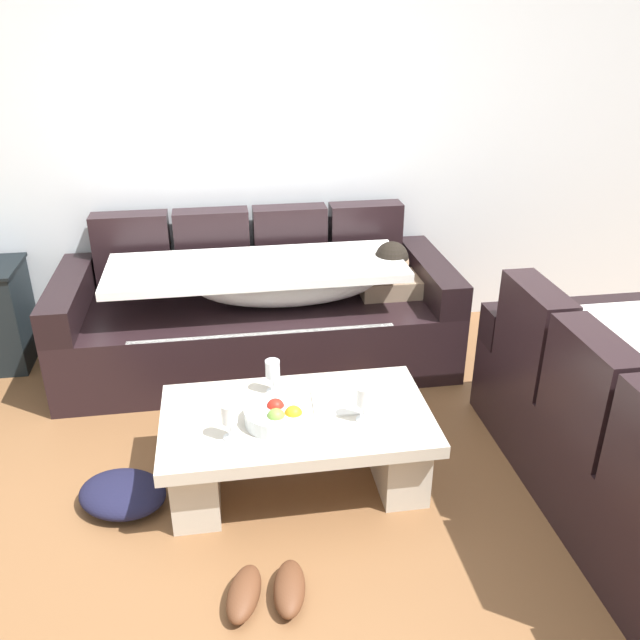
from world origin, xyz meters
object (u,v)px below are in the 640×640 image
couch_along_wall (264,312)px  wine_glass_far_back (273,370)px  wine_glass_near_right (364,398)px  wine_glass_near_left (229,415)px  open_magazine (343,402)px  crumpled_garment (123,494)px  coffee_table (297,440)px  pair_of_shoes (267,591)px  fruit_bowl (278,415)px

couch_along_wall → wine_glass_far_back: couch_along_wall is taller
couch_along_wall → wine_glass_near_right: bearing=-75.4°
couch_along_wall → wine_glass_far_back: 1.01m
wine_glass_near_left → open_magazine: (0.52, 0.19, -0.11)m
wine_glass_near_left → crumpled_garment: size_ratio=0.42×
coffee_table → crumpled_garment: size_ratio=3.00×
wine_glass_far_back → wine_glass_near_left: bearing=-122.0°
wine_glass_near_left → wine_glass_far_back: (0.21, 0.34, 0.00)m
couch_along_wall → coffee_table: couch_along_wall is taller
coffee_table → couch_along_wall: bearing=92.5°
wine_glass_near_left → wine_glass_far_back: same height
coffee_table → wine_glass_near_right: size_ratio=7.23×
wine_glass_near_right → pair_of_shoes: wine_glass_near_right is taller
fruit_bowl → wine_glass_near_left: wine_glass_near_left is taller
fruit_bowl → crumpled_garment: size_ratio=0.70×
wine_glass_near_left → pair_of_shoes: size_ratio=0.48×
couch_along_wall → pair_of_shoes: size_ratio=6.78×
wine_glass_near_left → pair_of_shoes: wine_glass_near_left is taller
wine_glass_near_right → fruit_bowl: bearing=174.2°
fruit_bowl → crumpled_garment: fruit_bowl is taller
crumpled_garment → pair_of_shoes: bearing=-46.5°
wine_glass_far_back → pair_of_shoes: 0.98m
couch_along_wall → wine_glass_near_right: size_ratio=14.03×
coffee_table → wine_glass_near_left: 0.41m
wine_glass_far_back → crumpled_garment: wine_glass_far_back is taller
coffee_table → pair_of_shoes: size_ratio=3.50×
wine_glass_near_right → open_magazine: 0.19m
couch_along_wall → crumpled_garment: bearing=-120.8°
fruit_bowl → open_magazine: fruit_bowl is taller
couch_along_wall → open_magazine: bearing=-76.5°
pair_of_shoes → crumpled_garment: 0.86m
fruit_bowl → wine_glass_far_back: wine_glass_far_back is taller
coffee_table → crumpled_garment: coffee_table is taller
open_magazine → wine_glass_near_right: bearing=-63.6°
wine_glass_near_left → wine_glass_near_right: bearing=4.3°
couch_along_wall → wine_glass_near_left: (-0.24, -1.34, 0.16)m
wine_glass_near_left → crumpled_garment: wine_glass_near_left is taller
coffee_table → fruit_bowl: (-0.09, -0.06, 0.18)m
wine_glass_near_right → wine_glass_far_back: same height
wine_glass_near_right → couch_along_wall: bearing=104.6°
wine_glass_near_left → open_magazine: bearing=19.9°
coffee_table → wine_glass_near_right: (0.28, -0.09, 0.26)m
coffee_table → crumpled_garment: (-0.79, -0.03, -0.18)m
wine_glass_far_back → crumpled_garment: size_ratio=0.42×
couch_along_wall → open_magazine: couch_along_wall is taller
couch_along_wall → wine_glass_near_left: bearing=-100.3°
crumpled_garment → wine_glass_far_back: bearing=18.5°
wine_glass_near_left → fruit_bowl: bearing=21.4°
pair_of_shoes → crumpled_garment: size_ratio=0.86×
wine_glass_near_left → wine_glass_near_right: (0.58, 0.04, 0.00)m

